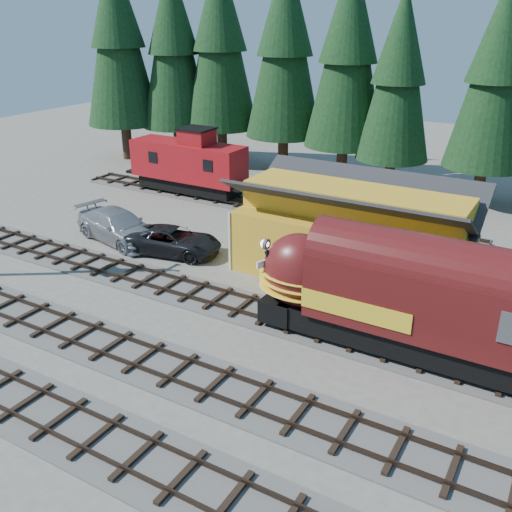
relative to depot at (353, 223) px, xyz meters
The scene contains 9 objects.
ground 10.91m from the depot, 89.99° to the right, with size 120.00×120.00×0.00m, color #6B665B.
track_main_south 16.27m from the depot, 51.34° to the right, with size 68.00×3.20×0.33m.
track_spur 12.83m from the depot, 143.13° to the left, with size 32.00×3.20×0.33m.
depot is the anchor object (origin of this frame).
conifer_backdrop 17.35m from the depot, 73.55° to the left, with size 80.03×23.32×16.28m.
locomotive 8.47m from the depot, 50.28° to the right, with size 15.14×3.01×4.12m.
caboose 18.17m from the depot, 155.61° to the left, with size 9.42×2.73×4.90m.
pickup_truck_a 10.79m from the depot, 164.88° to the right, with size 2.69×5.84×1.62m, color black.
pickup_truck_b 14.85m from the depot, 168.87° to the right, with size 2.71×6.66×1.93m, color #95989C.
Camera 1 is at (10.03, -17.01, 13.43)m, focal length 40.00 mm.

